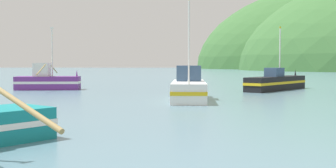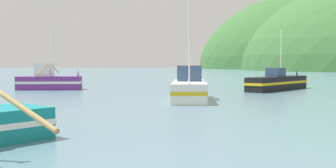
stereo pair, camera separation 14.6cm
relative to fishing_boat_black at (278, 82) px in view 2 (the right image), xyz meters
name	(u,v)px [view 2 (the right image)]	position (x,y,z in m)	size (l,w,h in m)	color
fishing_boat_black	(278,82)	(0.00, 0.00, 0.00)	(8.39, 9.48, 6.71)	black
fishing_boat_purple	(49,81)	(-24.26, 0.55, 0.11)	(6.80, 9.33, 6.64)	#6B2D84
fishing_boat_white	(189,89)	(-9.82, -11.91, 0.07)	(2.90, 8.28, 7.69)	white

